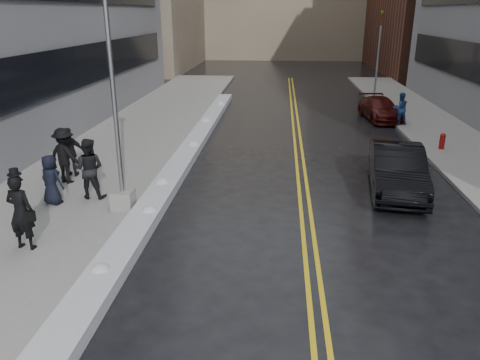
% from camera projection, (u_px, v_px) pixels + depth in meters
% --- Properties ---
extents(ground, '(160.00, 160.00, 0.00)m').
position_uv_depth(ground, '(218.00, 246.00, 12.83)').
color(ground, black).
rests_on(ground, ground).
extents(sidewalk_west, '(5.50, 50.00, 0.15)m').
position_uv_depth(sidewalk_west, '(127.00, 143.00, 22.64)').
color(sidewalk_west, gray).
rests_on(sidewalk_west, ground).
extents(sidewalk_east, '(4.00, 50.00, 0.15)m').
position_uv_depth(sidewalk_east, '(463.00, 151.00, 21.37)').
color(sidewalk_east, gray).
rests_on(sidewalk_east, ground).
extents(lane_line_left, '(0.12, 50.00, 0.01)m').
position_uv_depth(lane_line_left, '(295.00, 148.00, 22.01)').
color(lane_line_left, gold).
rests_on(lane_line_left, ground).
extents(lane_line_right, '(0.12, 50.00, 0.01)m').
position_uv_depth(lane_line_right, '(302.00, 148.00, 21.99)').
color(lane_line_right, gold).
rests_on(lane_line_right, ground).
extents(snow_ridge, '(0.90, 30.00, 0.34)m').
position_uv_depth(snow_ridge, '(186.00, 155.00, 20.47)').
color(snow_ridge, silver).
rests_on(snow_ridge, ground).
extents(lamppost, '(0.65, 0.65, 7.62)m').
position_uv_depth(lamppost, '(117.00, 136.00, 14.11)').
color(lamppost, gray).
rests_on(lamppost, sidewalk_west).
extents(fire_hydrant, '(0.26, 0.26, 0.73)m').
position_uv_depth(fire_hydrant, '(442.00, 140.00, 21.29)').
color(fire_hydrant, maroon).
rests_on(fire_hydrant, sidewalk_east).
extents(traffic_signal, '(0.16, 0.20, 6.00)m').
position_uv_depth(traffic_signal, '(378.00, 51.00, 33.48)').
color(traffic_signal, gray).
rests_on(traffic_signal, sidewalk_east).
extents(pedestrian_fedora, '(0.80, 0.58, 2.05)m').
position_uv_depth(pedestrian_fedora, '(21.00, 212.00, 12.09)').
color(pedestrian_fedora, black).
rests_on(pedestrian_fedora, sidewalk_west).
extents(pedestrian_b, '(1.01, 0.79, 2.05)m').
position_uv_depth(pedestrian_b, '(89.00, 168.00, 15.48)').
color(pedestrian_b, black).
rests_on(pedestrian_b, sidewalk_west).
extents(pedestrian_c, '(0.93, 0.76, 1.65)m').
position_uv_depth(pedestrian_c, '(51.00, 180.00, 15.02)').
color(pedestrian_c, black).
rests_on(pedestrian_c, sidewalk_west).
extents(pedestrian_d, '(1.13, 0.53, 1.87)m').
position_uv_depth(pedestrian_d, '(70.00, 152.00, 17.57)').
color(pedestrian_d, black).
rests_on(pedestrian_d, sidewalk_west).
extents(pedestrian_e, '(1.49, 1.15, 2.04)m').
position_uv_depth(pedestrian_e, '(65.00, 156.00, 16.88)').
color(pedestrian_e, black).
rests_on(pedestrian_e, sidewalk_west).
extents(pedestrian_east, '(0.95, 0.79, 1.76)m').
position_uv_depth(pedestrian_east, '(400.00, 108.00, 25.80)').
color(pedestrian_east, navy).
rests_on(pedestrian_east, sidewalk_east).
extents(car_black, '(2.31, 5.13, 1.63)m').
position_uv_depth(car_black, '(397.00, 170.00, 16.47)').
color(car_black, black).
rests_on(car_black, ground).
extents(car_maroon, '(2.29, 4.59, 1.28)m').
position_uv_depth(car_maroon, '(380.00, 109.00, 27.70)').
color(car_maroon, '#3D0B09').
rests_on(car_maroon, ground).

